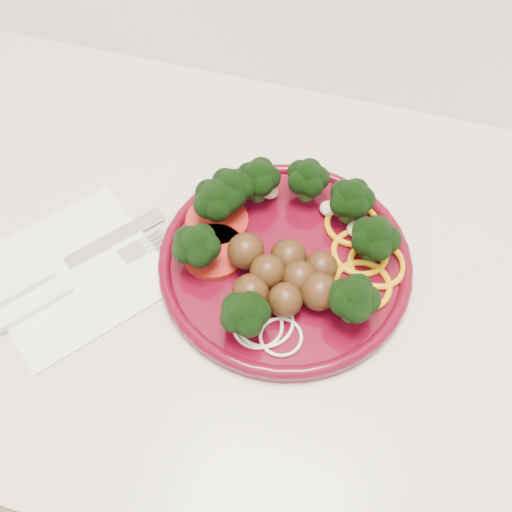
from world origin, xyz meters
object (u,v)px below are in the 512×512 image
(napkin, at_px, (74,271))
(plate, at_px, (282,247))
(knife, at_px, (47,274))
(fork, at_px, (56,294))

(napkin, bearing_deg, plate, 21.03)
(plate, relative_size, knife, 1.44)
(knife, xyz_separation_m, fork, (0.02, -0.02, -0.00))
(napkin, distance_m, fork, 0.04)
(plate, xyz_separation_m, knife, (-0.24, -0.10, -0.02))
(plate, xyz_separation_m, fork, (-0.22, -0.12, -0.02))
(plate, relative_size, napkin, 1.59)
(knife, bearing_deg, napkin, -22.66)
(napkin, relative_size, fork, 1.02)
(napkin, xyz_separation_m, knife, (-0.02, -0.01, 0.01))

